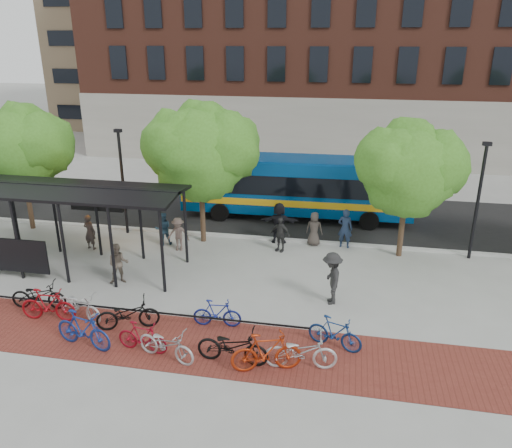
% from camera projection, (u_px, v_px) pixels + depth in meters
% --- Properties ---
extents(ground, '(160.00, 160.00, 0.00)m').
position_uv_depth(ground, '(252.00, 277.00, 20.17)').
color(ground, '#9E9E99').
rests_on(ground, ground).
extents(asphalt_street, '(160.00, 8.00, 0.01)m').
position_uv_depth(asphalt_street, '(280.00, 213.00, 27.52)').
color(asphalt_street, black).
rests_on(asphalt_street, ground).
extents(curb, '(160.00, 0.25, 0.12)m').
position_uv_depth(curb, '(268.00, 239.00, 23.82)').
color(curb, '#B7B7B2').
rests_on(curb, ground).
extents(brick_strip, '(24.00, 3.00, 0.01)m').
position_uv_depth(brick_strip, '(160.00, 340.00, 15.92)').
color(brick_strip, maroon).
rests_on(brick_strip, ground).
extents(bike_rack_rail, '(12.00, 0.05, 0.95)m').
position_uv_depth(bike_rack_rail, '(133.00, 322.00, 16.98)').
color(bike_rack_rail, black).
rests_on(bike_rack_rail, ground).
extents(building_brick, '(55.00, 14.00, 20.00)m').
position_uv_depth(building_brick, '(443.00, 25.00, 38.79)').
color(building_brick, brown).
rests_on(building_brick, ground).
extents(bus_shelter, '(10.60, 3.07, 3.60)m').
position_uv_depth(bus_shelter, '(52.00, 198.00, 20.12)').
color(bus_shelter, black).
rests_on(bus_shelter, ground).
extents(tree_a, '(4.90, 4.00, 6.18)m').
position_uv_depth(tree_a, '(22.00, 145.00, 23.87)').
color(tree_a, '#382619').
rests_on(tree_a, ground).
extents(tree_b, '(5.15, 4.20, 6.47)m').
position_uv_depth(tree_b, '(202.00, 148.00, 22.20)').
color(tree_b, '#382619').
rests_on(tree_b, ground).
extents(tree_c, '(4.66, 3.80, 5.92)m').
position_uv_depth(tree_c, '(410.00, 166.00, 20.75)').
color(tree_c, '#382619').
rests_on(tree_c, ground).
extents(lamp_post_left, '(0.35, 0.20, 5.12)m').
position_uv_depth(lamp_post_left, '(123.00, 179.00, 23.75)').
color(lamp_post_left, black).
rests_on(lamp_post_left, ground).
extents(lamp_post_right, '(0.35, 0.20, 5.12)m').
position_uv_depth(lamp_post_right, '(478.00, 198.00, 20.92)').
color(lamp_post_right, black).
rests_on(lamp_post_right, ground).
extents(bus, '(12.02, 3.06, 3.23)m').
position_uv_depth(bus, '(296.00, 184.00, 26.23)').
color(bus, navy).
rests_on(bus, ground).
extents(bike_0, '(2.05, 0.94, 1.04)m').
position_uv_depth(bike_0, '(39.00, 295.00, 17.65)').
color(bike_0, black).
rests_on(bike_0, ground).
extents(bike_1, '(1.99, 0.68, 1.18)m').
position_uv_depth(bike_1, '(48.00, 305.00, 16.87)').
color(bike_1, maroon).
rests_on(bike_1, ground).
extents(bike_2, '(2.09, 1.29, 1.03)m').
position_uv_depth(bike_2, '(80.00, 305.00, 16.99)').
color(bike_2, '#B7B7BA').
rests_on(bike_2, ground).
extents(bike_3, '(2.14, 1.02, 1.24)m').
position_uv_depth(bike_3, '(83.00, 330.00, 15.39)').
color(bike_3, navy).
rests_on(bike_3, ground).
extents(bike_4, '(2.18, 1.40, 1.08)m').
position_uv_depth(bike_4, '(128.00, 314.00, 16.41)').
color(bike_4, black).
rests_on(bike_4, ground).
extents(bike_5, '(1.72, 0.67, 1.00)m').
position_uv_depth(bike_5, '(142.00, 337.00, 15.21)').
color(bike_5, maroon).
rests_on(bike_5, ground).
extents(bike_6, '(2.10, 1.22, 1.04)m').
position_uv_depth(bike_6, '(166.00, 344.00, 14.83)').
color(bike_6, '#A3A3A6').
rests_on(bike_6, ground).
extents(bike_7, '(1.66, 0.59, 0.98)m').
position_uv_depth(bike_7, '(217.00, 313.00, 16.55)').
color(bike_7, navy).
rests_on(bike_7, ground).
extents(bike_8, '(2.19, 0.84, 1.13)m').
position_uv_depth(bike_8, '(232.00, 346.00, 14.66)').
color(bike_8, black).
rests_on(bike_8, ground).
extents(bike_9, '(2.16, 1.18, 1.25)m').
position_uv_depth(bike_9, '(266.00, 352.00, 14.27)').
color(bike_9, '#99290D').
rests_on(bike_9, ground).
extents(bike_10, '(2.19, 1.01, 1.11)m').
position_uv_depth(bike_10, '(301.00, 352.00, 14.42)').
color(bike_10, '#B6B6B9').
rests_on(bike_10, ground).
extents(bike_11, '(1.83, 1.05, 1.06)m').
position_uv_depth(bike_11, '(335.00, 333.00, 15.37)').
color(bike_11, navy).
rests_on(bike_11, ground).
extents(pedestrian_1, '(0.66, 0.50, 1.64)m').
position_uv_depth(pedestrian_1, '(90.00, 232.00, 22.57)').
color(pedestrian_1, '#39302D').
rests_on(pedestrian_1, ground).
extents(pedestrian_2, '(0.94, 0.86, 1.56)m').
position_uv_depth(pedestrian_2, '(163.00, 229.00, 23.06)').
color(pedestrian_2, '#20384B').
rests_on(pedestrian_2, ground).
extents(pedestrian_3, '(1.04, 0.64, 1.56)m').
position_uv_depth(pedestrian_3, '(178.00, 234.00, 22.42)').
color(pedestrian_3, brown).
rests_on(pedestrian_3, ground).
extents(pedestrian_4, '(1.02, 0.70, 1.60)m').
position_uv_depth(pedestrian_4, '(280.00, 234.00, 22.34)').
color(pedestrian_4, '#2B2B2B').
rests_on(pedestrian_4, ground).
extents(pedestrian_5, '(1.84, 0.71, 1.95)m').
position_uv_depth(pedestrian_5, '(279.00, 223.00, 23.22)').
color(pedestrian_5, black).
rests_on(pedestrian_5, ground).
extents(pedestrian_6, '(0.83, 0.59, 1.59)m').
position_uv_depth(pedestrian_6, '(314.00, 229.00, 23.00)').
color(pedestrian_6, '#443C36').
rests_on(pedestrian_6, ground).
extents(pedestrian_7, '(0.73, 0.54, 1.84)m').
position_uv_depth(pedestrian_7, '(345.00, 228.00, 22.70)').
color(pedestrian_7, '#1E2D48').
rests_on(pedestrian_7, ground).
extents(pedestrian_8, '(0.98, 0.89, 1.64)m').
position_uv_depth(pedestrian_8, '(118.00, 264.00, 19.38)').
color(pedestrian_8, brown).
rests_on(pedestrian_8, ground).
extents(pedestrian_9, '(0.94, 1.37, 1.96)m').
position_uv_depth(pedestrian_9, '(332.00, 278.00, 17.87)').
color(pedestrian_9, black).
rests_on(pedestrian_9, ground).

